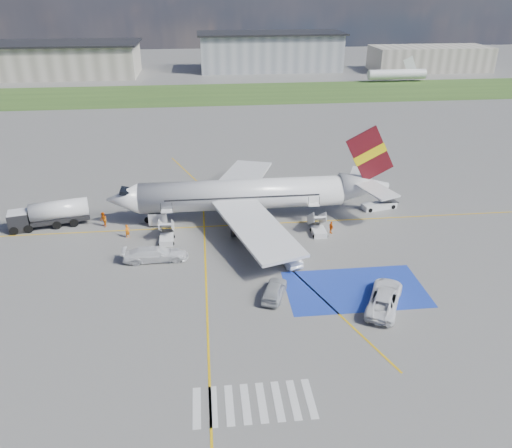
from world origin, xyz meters
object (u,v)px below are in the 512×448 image
at_px(airliner, 253,194).
at_px(car_silver_b, 287,257).
at_px(car_silver_a, 274,290).
at_px(van_white_a, 385,296).
at_px(gpu_cart, 158,219).
at_px(fuel_tanker, 50,216).
at_px(van_white_b, 155,252).
at_px(belt_loader, 379,206).

relative_size(airliner, car_silver_b, 8.17).
distance_m(airliner, car_silver_b, 12.61).
bearing_deg(car_silver_a, airliner, -69.04).
xyz_separation_m(airliner, van_white_a, (10.42, -21.02, -2.29)).
height_order(gpu_cart, van_white_a, van_white_a).
bearing_deg(van_white_a, fuel_tanker, -2.96).
distance_m(van_white_a, van_white_b, 25.02).
bearing_deg(belt_loader, van_white_a, -120.04).
height_order(airliner, van_white_a, airliner).
bearing_deg(gpu_cart, airliner, 4.26).
relative_size(van_white_a, van_white_b, 1.09).
distance_m(airliner, car_silver_a, 18.63).
height_order(airliner, car_silver_b, airliner).
relative_size(gpu_cart, car_silver_a, 0.48).
height_order(gpu_cart, belt_loader, gpu_cart).
bearing_deg(belt_loader, car_silver_a, -143.91).
xyz_separation_m(car_silver_a, van_white_b, (-12.14, 8.53, 0.25)).
height_order(belt_loader, van_white_b, van_white_b).
distance_m(airliner, belt_loader, 17.77).
relative_size(car_silver_b, van_white_b, 0.84).
xyz_separation_m(airliner, car_silver_b, (2.51, -12.07, -2.65)).
relative_size(airliner, gpu_cart, 16.09).
relative_size(fuel_tanker, gpu_cart, 4.31).
height_order(car_silver_b, van_white_b, van_white_b).
xyz_separation_m(car_silver_a, van_white_a, (10.28, -2.57, 0.30)).
xyz_separation_m(fuel_tanker, gpu_cart, (13.50, -1.16, -0.52)).
bearing_deg(van_white_a, belt_loader, -80.08).
relative_size(fuel_tanker, car_silver_b, 2.19).
relative_size(airliner, van_white_b, 6.83).
relative_size(car_silver_a, van_white_a, 0.81).
distance_m(car_silver_a, car_silver_b, 6.80).
distance_m(belt_loader, car_silver_a, 26.13).
bearing_deg(gpu_cart, car_silver_a, -54.15).
bearing_deg(van_white_b, van_white_a, -117.49).
bearing_deg(car_silver_b, van_white_b, -27.11).
bearing_deg(gpu_cart, van_white_b, -87.35).
bearing_deg(van_white_a, gpu_cart, -14.08).
distance_m(car_silver_b, van_white_a, 11.96).
relative_size(gpu_cart, car_silver_b, 0.51).
distance_m(gpu_cart, car_silver_a, 21.63).
relative_size(airliner, van_white_a, 6.26).
height_order(airliner, fuel_tanker, airliner).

